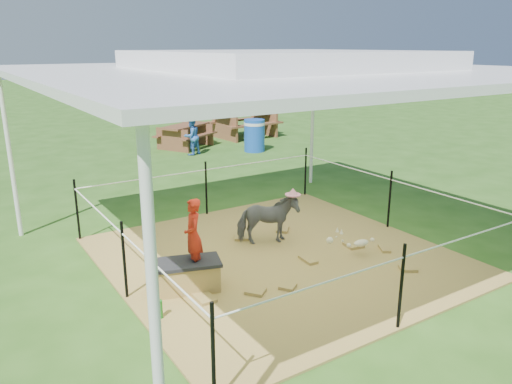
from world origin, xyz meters
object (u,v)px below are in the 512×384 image
picnic_table_far (245,124)px  pony (268,220)px  trash_barrel (254,136)px  straw_bale (187,277)px  woman (193,228)px  picnic_table_near (186,136)px  green_bottle (160,309)px  distant_person (192,136)px  foal (361,241)px

picnic_table_far → pony: bearing=-123.1°
trash_barrel → picnic_table_far: bearing=65.3°
straw_bale → woman: bearing=0.0°
straw_bale → picnic_table_near: picnic_table_near is taller
trash_barrel → picnic_table_near: (-1.43, 1.61, -0.12)m
green_bottle → picnic_table_near: bearing=63.4°
straw_bale → picnic_table_far: 10.95m
picnic_table_near → distant_person: size_ratio=1.55×
trash_barrel → distant_person: (-1.74, 0.53, 0.07)m
foal → picnic_table_near: picnic_table_near is taller
green_bottle → pony: (2.24, 1.17, 0.28)m
pony → picnic_table_near: (2.22, 7.71, -0.08)m
woman → picnic_table_far: bearing=162.8°
foal → straw_bale: bearing=177.6°
green_bottle → picnic_table_near: picnic_table_near is taller
woman → trash_barrel: woman is taller
straw_bale → green_bottle: (-0.55, -0.45, -0.06)m
woman → foal: (2.47, -0.39, -0.59)m
trash_barrel → foal: bearing=-111.0°
straw_bale → distant_person: bearing=63.9°
woman → green_bottle: 1.05m
straw_bale → foal: bearing=-8.6°
straw_bale → woman: (0.10, 0.00, 0.63)m
woman → pony: 1.79m
straw_bale → foal: foal is taller
trash_barrel → distant_person: size_ratio=0.87×
foal → picnic_table_far: size_ratio=0.38×
picnic_table_far → distant_person: bearing=-153.4°
woman → distant_person: size_ratio=0.88×
straw_bale → woman: size_ratio=0.83×
straw_bale → woman: woman is taller
woman → picnic_table_far: woman is taller
pony → trash_barrel: size_ratio=0.99×
distant_person → pony: bearing=57.8°
foal → distant_person: 7.81m
pony → distant_person: size_ratio=0.87×
picnic_table_near → picnic_table_far: (2.41, 0.52, 0.09)m
woman → picnic_table_far: size_ratio=0.45×
woman → picnic_table_near: 9.26m
green_bottle → trash_barrel: (5.89, 7.27, 0.32)m
woman → trash_barrel: size_ratio=1.00×
picnic_table_near → foal: bearing=-127.6°
distant_person → straw_bale: bearing=47.8°
pony → picnic_table_far: 9.44m
green_bottle → pony: bearing=27.6°
straw_bale → distant_person: 8.19m
woman → distant_person: (3.50, 7.35, -0.31)m
woman → foal: woman is taller
woman → picnic_table_near: size_ratio=0.57×
foal → pony: bearing=134.7°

